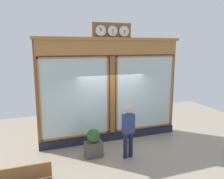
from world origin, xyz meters
TOP-DOWN VIEW (x-y plane):
  - shop_facade at (-0.00, -0.13)m, footprint 5.43×0.42m
  - pedestrian at (-0.03, 1.44)m, footprint 0.39×0.27m
  - planter_box at (1.00, 1.01)m, footprint 0.56×0.36m
  - planter_shrub at (1.00, 1.01)m, footprint 0.43×0.43m

SIDE VIEW (x-z plane):
  - planter_box at x=1.00m, z-range 0.00..0.50m
  - planter_shrub at x=1.00m, z-range 0.50..0.93m
  - pedestrian at x=-0.03m, z-range 0.09..1.78m
  - shop_facade at x=0.00m, z-range -0.23..4.09m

